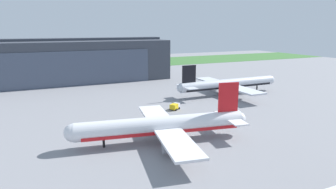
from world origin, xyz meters
The scene contains 6 objects.
ground_plane centered at (0.00, 0.00, 0.00)m, with size 440.00×440.00×0.00m, color gray.
grass_field_strip centered at (0.00, 158.68, 0.04)m, with size 440.00×56.00×0.08m, color #3E7235.
maintenance_hangar centered at (-14.70, 98.07, 10.32)m, with size 106.08×37.32×21.57m.
airliner_far_right centered at (43.93, 35.59, 4.29)m, with size 47.33×38.58×12.96m.
airliner_near_left centered at (-1.21, -0.37, 3.94)m, with size 43.61×39.16×13.62m.
ops_van centered at (14.05, 23.99, 1.14)m, with size 4.11×3.77×2.02m.
Camera 1 is at (-27.67, -61.86, 26.79)m, focal length 31.63 mm.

